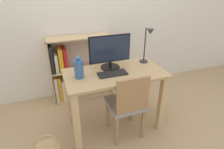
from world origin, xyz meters
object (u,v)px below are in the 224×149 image
at_px(bookshelf, 69,73).
at_px(keyboard, 112,74).
at_px(chair, 127,104).
at_px(vase, 79,68).
at_px(monitor, 110,51).
at_px(desk_lamp, 147,43).

bearing_deg(bookshelf, keyboard, -66.90).
relative_size(keyboard, chair, 0.38).
distance_m(vase, chair, 0.67).
xyz_separation_m(monitor, bookshelf, (-0.41, 0.71, -0.55)).
height_order(keyboard, desk_lamp, desk_lamp).
relative_size(keyboard, vase, 1.32).
bearing_deg(desk_lamp, chair, -139.94).
distance_m(keyboard, bookshelf, 1.03).
distance_m(keyboard, desk_lamp, 0.58).
distance_m(desk_lamp, chair, 0.76).
distance_m(keyboard, vase, 0.38).
distance_m(desk_lamp, bookshelf, 1.30).
relative_size(desk_lamp, bookshelf, 0.45).
bearing_deg(keyboard, vase, 172.19).
xyz_separation_m(monitor, vase, (-0.39, -0.13, -0.10)).
distance_m(monitor, vase, 0.42).
height_order(vase, bookshelf, vase).
bearing_deg(bookshelf, monitor, -59.92).
xyz_separation_m(vase, chair, (0.47, -0.23, -0.41)).
bearing_deg(keyboard, desk_lamp, 15.92).
bearing_deg(chair, desk_lamp, 48.40).
relative_size(monitor, bookshelf, 0.50).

